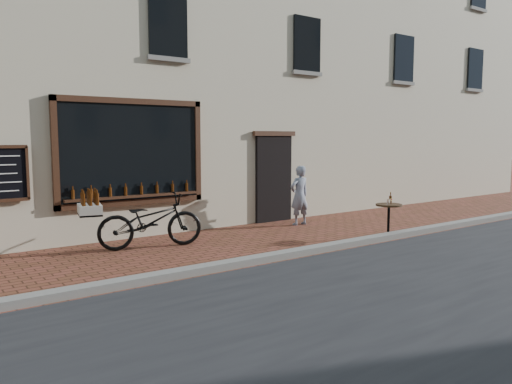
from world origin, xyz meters
TOP-DOWN VIEW (x-y plane):
  - ground at (0.00, 0.00)m, footprint 90.00×90.00m
  - kerb at (0.00, 0.20)m, footprint 90.00×0.25m
  - shop_building at (0.00, 6.50)m, footprint 28.00×6.20m
  - cargo_bicycle at (-2.02, 2.41)m, footprint 2.43×1.14m
  - bistro_table at (2.64, 0.35)m, footprint 0.56×0.56m
  - pedestrian at (2.09, 2.66)m, footprint 0.54×0.36m

SIDE VIEW (x-z plane):
  - ground at x=0.00m, z-range 0.00..0.00m
  - kerb at x=0.00m, z-range 0.00..0.12m
  - bistro_table at x=2.64m, z-range 0.03..1.00m
  - cargo_bicycle at x=-2.02m, z-range -0.03..1.12m
  - pedestrian at x=2.09m, z-range 0.00..1.47m
  - shop_building at x=0.00m, z-range 0.00..10.00m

